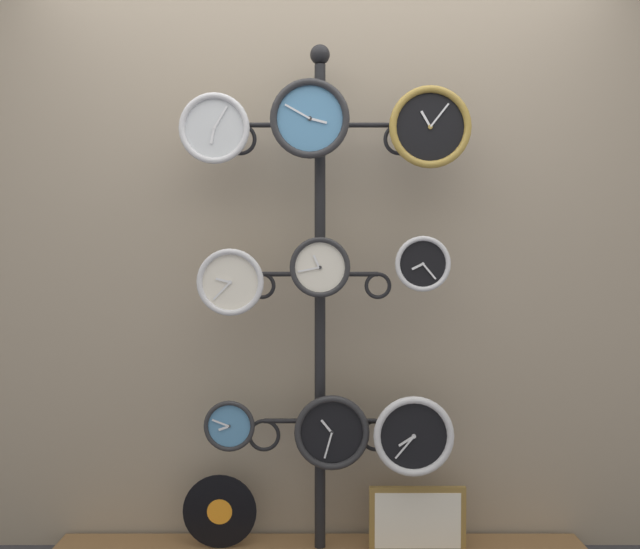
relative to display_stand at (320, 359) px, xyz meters
The scene contains 13 objects.
shop_wall 0.58m from the display_stand, 90.00° to the left, with size 4.40×0.04×2.80m.
display_stand is the anchor object (origin of this frame).
clock_top_left 1.01m from the display_stand, 169.25° to the right, with size 0.28×0.04×0.28m.
clock_top_center 0.96m from the display_stand, 108.55° to the right, with size 0.31×0.04×0.31m.
clock_top_right 1.02m from the display_stand, 12.38° to the right, with size 0.32×0.04×0.32m.
clock_middle_left 0.48m from the display_stand, 166.06° to the right, with size 0.27×0.04×0.27m.
clock_middle_center 0.39m from the display_stand, 91.94° to the right, with size 0.24×0.04×0.24m.
clock_middle_right 0.57m from the display_stand, 12.81° to the right, with size 0.22×0.04×0.22m.
clock_bottom_left 0.45m from the display_stand, 168.44° to the right, with size 0.20×0.04×0.20m.
clock_bottom_center 0.30m from the display_stand, 60.33° to the right, with size 0.30×0.04×0.30m.
clock_bottom_right 0.48m from the display_stand, 17.62° to the right, with size 0.32×0.04×0.32m.
vinyl_record 0.75m from the display_stand, behind, with size 0.30×0.01×0.30m.
picture_frame 0.76m from the display_stand, ahead, with size 0.39×0.02×0.27m.
Camera 1 is at (0.00, -2.13, 1.27)m, focal length 35.00 mm.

